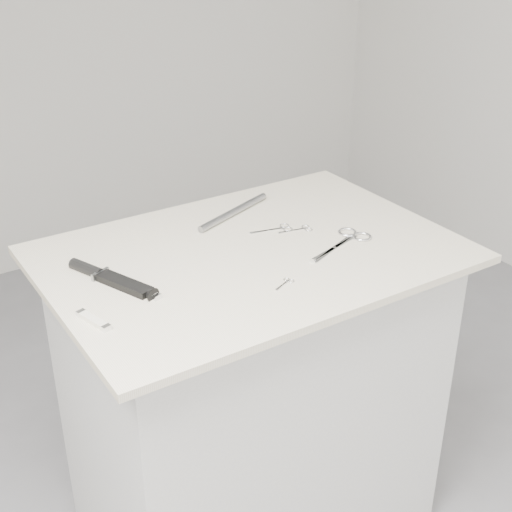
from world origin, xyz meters
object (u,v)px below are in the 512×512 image
pocket_knife_a (144,291)px  embroidery_scissors_b (300,229)px  sheathed_knife (107,277)px  plinth (252,402)px  pocket_knife_b (93,320)px  embroidery_scissors_a (278,229)px  tiny_scissors (285,283)px  metal_rail (234,212)px  large_shears (348,239)px

pocket_knife_a → embroidery_scissors_b: bearing=-98.8°
sheathed_knife → embroidery_scissors_b: bearing=-113.7°
plinth → pocket_knife_b: pocket_knife_b is taller
embroidery_scissors_a → pocket_knife_a: pocket_knife_a is taller
tiny_scissors → pocket_knife_b: bearing=145.9°
plinth → metal_rail: 0.53m
embroidery_scissors_a → large_shears: bearing=-40.8°
metal_rail → embroidery_scissors_a: bearing=-70.3°
embroidery_scissors_b → metal_rail: metal_rail is taller
pocket_knife_b → embroidery_scissors_a: bearing=-88.8°
embroidery_scissors_b → sheathed_knife: size_ratio=0.39×
pocket_knife_a → metal_rail: metal_rail is taller
tiny_scissors → pocket_knife_a: 0.32m
plinth → metal_rail: size_ratio=3.19×
sheathed_knife → pocket_knife_a: (0.05, -0.10, -0.00)m
large_shears → embroidery_scissors_b: size_ratio=2.30×
large_shears → pocket_knife_b: bearing=162.9°
sheathed_knife → plinth: bearing=-120.1°
pocket_knife_b → metal_rail: 0.61m
plinth → tiny_scissors: (-0.02, -0.18, 0.47)m
pocket_knife_b → plinth: bearing=-92.5°
large_shears → pocket_knife_a: pocket_knife_a is taller
plinth → sheathed_knife: (-0.36, 0.05, 0.48)m
large_shears → embroidery_scissors_a: size_ratio=1.87×
plinth → sheathed_knife: bearing=171.6°
embroidery_scissors_a → embroidery_scissors_b: same height
plinth → pocket_knife_b: size_ratio=9.02×
tiny_scissors → pocket_knife_b: 0.43m
large_shears → pocket_knife_b: pocket_knife_b is taller
sheathed_knife → pocket_knife_b: size_ratio=2.40×
pocket_knife_b → metal_rail: (0.52, 0.31, 0.00)m
embroidery_scissors_b → pocket_knife_b: pocket_knife_b is taller
tiny_scissors → sheathed_knife: sheathed_knife is taller
tiny_scissors → pocket_knife_a: (-0.29, 0.13, 0.00)m
embroidery_scissors_a → pocket_knife_a: 0.45m
embroidery_scissors_b → pocket_knife_b: bearing=-157.0°
large_shears → metal_rail: metal_rail is taller
embroidery_scissors_a → pocket_knife_a: size_ratio=1.27×
tiny_scissors → metal_rail: metal_rail is taller
sheathed_knife → embroidery_scissors_a: bearing=-109.9°
pocket_knife_b → large_shears: bearing=-103.5°
embroidery_scissors_b → pocket_knife_a: size_ratio=1.03×
embroidery_scissors_b → plinth: bearing=-158.1°
embroidery_scissors_a → pocket_knife_b: size_ratio=1.15×
large_shears → sheathed_knife: 0.61m
tiny_scissors → metal_rail: 0.40m
large_shears → tiny_scissors: bearing=-178.1°
sheathed_knife → metal_rail: (0.43, 0.16, 0.00)m
plinth → tiny_scissors: 0.50m
embroidery_scissors_a → tiny_scissors: (-0.15, -0.25, -0.00)m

